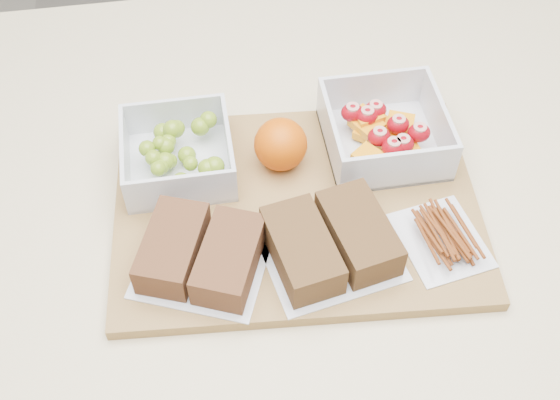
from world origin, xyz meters
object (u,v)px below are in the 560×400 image
Objects in this scene: fruit_container at (384,133)px; orange at (281,144)px; grape_container at (179,153)px; sandwich_bag_center at (330,242)px; sandwich_bag_left at (201,254)px; cutting_board at (297,208)px; pretzel_bag at (443,235)px.

orange is at bearing -176.65° from fruit_container.
grape_container is 0.22m from sandwich_bag_center.
fruit_container is 0.13m from orange.
grape_container is at bearing 95.08° from sandwich_bag_left.
sandwich_bag_left is at bearing -145.81° from cutting_board.
sandwich_bag_center is at bearing -2.99° from sandwich_bag_left.
fruit_container reaches higher than grape_container.
fruit_container reaches higher than pretzel_bag.
fruit_container is 0.82× the size of sandwich_bag_left.
sandwich_bag_left is at bearing 177.73° from pretzel_bag.
grape_container is at bearing 178.77° from fruit_container.
pretzel_bag is at bearing -42.12° from orange.
grape_container is 0.78× the size of sandwich_bag_center.
cutting_board is at bearing -148.41° from fruit_container.
cutting_board is at bearing -82.72° from orange.
fruit_container is at bearing 56.83° from sandwich_bag_center.
fruit_container reaches higher than sandwich_bag_left.
pretzel_bag is (0.13, -0.00, -0.01)m from sandwich_bag_center.
sandwich_bag_left is 1.44× the size of pretzel_bag.
pretzel_bag is at bearing -1.48° from sandwich_bag_center.
orange reaches higher than grape_container.
fruit_container reaches higher than cutting_board.
orange is (-0.01, 0.07, 0.04)m from cutting_board.
pretzel_bag is (0.27, -0.01, -0.01)m from sandwich_bag_left.
orange reaches higher than cutting_board.
grape_container is 0.91× the size of fruit_container.
orange is 0.21m from pretzel_bag.
sandwich_bag_center is (0.15, -0.15, -0.00)m from grape_container.
cutting_board is 0.14m from sandwich_bag_left.
grape_container is 1.08× the size of pretzel_bag.
cutting_board is at bearing 152.82° from pretzel_bag.
grape_container is 0.15m from sandwich_bag_left.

